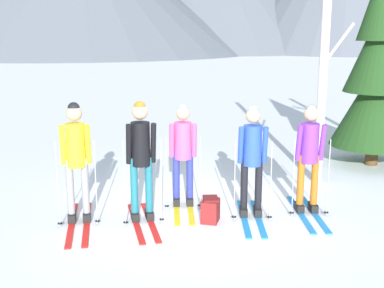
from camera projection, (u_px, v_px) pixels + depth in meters
The scene contains 9 objects.
ground_plane at pixel (194, 212), 7.93m from camera, with size 400.00×400.00×0.00m, color white.
skier_in_yellow at pixel (76, 157), 7.29m from camera, with size 0.61×1.80×1.82m.
skier_in_black at pixel (141, 153), 7.35m from camera, with size 0.60×1.65×1.83m.
skier_in_pink at pixel (183, 150), 8.03m from camera, with size 0.61×1.61×1.68m.
skier_in_blue at pixel (252, 155), 7.53m from camera, with size 0.61×1.58×1.73m.
skier_in_purple at pixel (309, 154), 7.70m from camera, with size 0.61×1.64×1.73m.
pine_tree_near at pixel (379, 70), 10.30m from camera, with size 1.84×1.84×4.44m.
birch_tree_slender at pixel (324, 63), 8.97m from camera, with size 0.45×0.69×4.42m.
backpack_on_snow_front at pixel (210, 210), 7.49m from camera, with size 0.32×0.38×0.38m.
Camera 1 is at (-0.48, -7.48, 2.81)m, focal length 46.56 mm.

